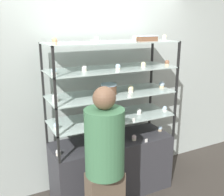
{
  "coord_description": "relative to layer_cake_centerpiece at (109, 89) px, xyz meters",
  "views": [
    {
      "loc": [
        -1.34,
        -2.65,
        2.11
      ],
      "look_at": [
        0.0,
        0.0,
        1.27
      ],
      "focal_mm": 42.0,
      "sensor_mm": 36.0,
      "label": 1
    }
  ],
  "objects": [
    {
      "name": "ground_plane",
      "position": [
        0.05,
        0.03,
        -1.39
      ],
      "size": [
        20.0,
        20.0,
        0.0
      ],
      "primitive_type": "plane",
      "color": "#38332D"
    },
    {
      "name": "back_wall",
      "position": [
        0.05,
        0.45,
        -0.09
      ],
      "size": [
        8.0,
        0.05,
        2.6
      ],
      "color": "#A8B2AD",
      "rests_on": "ground_plane"
    },
    {
      "name": "display_base",
      "position": [
        0.05,
        0.03,
        -1.02
      ],
      "size": [
        1.5,
        0.55,
        0.74
      ],
      "color": "#333338",
      "rests_on": "ground_plane"
    },
    {
      "name": "display_riser_lower",
      "position": [
        0.05,
        0.03,
        -0.37
      ],
      "size": [
        1.5,
        0.55,
        0.3
      ],
      "color": "black",
      "rests_on": "display_base"
    },
    {
      "name": "display_riser_middle",
      "position": [
        0.05,
        0.03,
        -0.08
      ],
      "size": [
        1.5,
        0.55,
        0.3
      ],
      "color": "black",
      "rests_on": "display_riser_lower"
    },
    {
      "name": "display_riser_upper",
      "position": [
        0.05,
        0.03,
        0.22
      ],
      "size": [
        1.5,
        0.55,
        0.3
      ],
      "color": "black",
      "rests_on": "display_riser_middle"
    },
    {
      "name": "display_riser_top",
      "position": [
        0.05,
        0.03,
        0.51
      ],
      "size": [
        1.5,
        0.55,
        0.3
      ],
      "color": "black",
      "rests_on": "display_riser_upper"
    },
    {
      "name": "layer_cake_centerpiece",
      "position": [
        0.0,
        0.0,
        0.0
      ],
      "size": [
        0.18,
        0.18,
        0.12
      ],
      "color": "brown",
      "rests_on": "display_riser_middle"
    },
    {
      "name": "sheet_cake_frosted",
      "position": [
        0.46,
        -0.04,
        0.56
      ],
      "size": [
        0.25,
        0.13,
        0.06
      ],
      "color": "brown",
      "rests_on": "display_riser_top"
    },
    {
      "name": "cupcake_0",
      "position": [
        -0.65,
        -0.07,
        -0.62
      ],
      "size": [
        0.06,
        0.06,
        0.07
      ],
      "color": "beige",
      "rests_on": "display_base"
    },
    {
      "name": "cupcake_1",
      "position": [
        -0.18,
        -0.1,
        -0.62
      ],
      "size": [
        0.06,
        0.06,
        0.07
      ],
      "color": "#CCB28C",
      "rests_on": "display_base"
    },
    {
      "name": "cupcake_2",
      "position": [
        0.29,
        -0.11,
        -0.62
      ],
      "size": [
        0.06,
        0.06,
        0.07
      ],
      "color": "beige",
      "rests_on": "display_base"
    },
    {
      "name": "cupcake_3",
      "position": [
        0.74,
        -0.02,
        -0.62
      ],
      "size": [
        0.06,
        0.06,
        0.07
      ],
      "color": "#CCB28C",
      "rests_on": "display_base"
    },
    {
      "name": "price_tag_0",
      "position": [
        0.39,
        -0.23,
        -0.63
      ],
      "size": [
        0.04,
        0.0,
        0.04
      ],
      "color": "white",
      "rests_on": "display_base"
    },
    {
      "name": "cupcake_4",
      "position": [
        -0.64,
        -0.04,
        -0.33
      ],
      "size": [
        0.06,
        0.06,
        0.07
      ],
      "color": "beige",
      "rests_on": "display_riser_lower"
    },
    {
      "name": "cupcake_5",
      "position": [
        -0.3,
        -0.05,
        -0.33
      ],
      "size": [
        0.06,
        0.06,
        0.07
      ],
      "color": "white",
      "rests_on": "display_riser_lower"
    },
    {
      "name": "cupcake_6",
      "position": [
        0.06,
        -0.05,
        -0.33
      ],
      "size": [
        0.06,
        0.06,
        0.07
      ],
      "color": "white",
      "rests_on": "display_riser_lower"
    },
    {
      "name": "cupcake_7",
      "position": [
        0.4,
        -0.03,
        -0.33
      ],
      "size": [
        0.06,
        0.06,
        0.07
      ],
      "color": "white",
      "rests_on": "display_riser_lower"
    },
    {
      "name": "cupcake_8",
      "position": [
        0.75,
        -0.09,
        -0.33
      ],
      "size": [
        0.06,
        0.06,
        0.07
      ],
      "color": "white",
      "rests_on": "display_riser_lower"
    },
    {
      "name": "price_tag_1",
      "position": [
        0.2,
        -0.23,
        -0.34
      ],
      "size": [
        0.04,
        0.0,
        0.04
      ],
      "color": "white",
      "rests_on": "display_riser_lower"
    },
    {
      "name": "cupcake_9",
      "position": [
        -0.63,
        -0.02,
        -0.02
      ],
      "size": [
        0.07,
        0.07,
        0.08
      ],
      "color": "white",
      "rests_on": "display_riser_middle"
    },
    {
      "name": "cupcake_10",
      "position": [
        -0.18,
        -0.09,
        -0.02
      ],
      "size": [
        0.07,
        0.07,
        0.08
      ],
      "color": "#CCB28C",
      "rests_on": "display_riser_middle"
    },
    {
      "name": "cupcake_11",
      "position": [
        0.27,
        -0.03,
        -0.02
      ],
      "size": [
        0.07,
        0.07,
        0.08
      ],
      "color": "beige",
      "rests_on": "display_riser_middle"
    },
    {
      "name": "cupcake_12",
      "position": [
        0.74,
        -0.02,
        -0.02
      ],
      "size": [
        0.07,
        0.07,
        0.08
      ],
      "color": "#CCB28C",
      "rests_on": "display_riser_middle"
    },
    {
      "name": "price_tag_2",
      "position": [
        0.14,
        -0.23,
        -0.04
      ],
      "size": [
        0.04,
        0.0,
        0.04
      ],
      "color": "white",
      "rests_on": "display_riser_middle"
    },
    {
      "name": "cupcake_13",
      "position": [
        -0.64,
        -0.06,
        0.27
      ],
      "size": [
        0.06,
        0.06,
        0.07
      ],
      "color": "white",
      "rests_on": "display_riser_upper"
    },
    {
      "name": "cupcake_14",
      "position": [
        -0.3,
        -0.02,
        0.27
      ],
      "size": [
        0.06,
        0.06,
        0.07
      ],
      "color": "beige",
      "rests_on": "display_riser_upper"
    },
    {
      "name": "cupcake_15",
      "position": [
        0.06,
        -0.11,
        0.27
      ],
      "size": [
        0.06,
        0.06,
        0.07
      ],
      "color": "beige",
      "rests_on": "display_riser_upper"
    },
    {
      "name": "cupcake_16",
      "position": [
        0.39,
        -0.1,
        0.27
      ],
      "size": [
        0.06,
        0.06,
        0.07
      ],
      "color": "beige",
      "rests_on": "display_riser_upper"
    },
    {
      "name": "cupcake_17",
      "position": [
        0.73,
        -0.11,
        0.27
      ],
      "size": [
        0.06,
        0.06,
        0.07
      ],
      "color": "#CCB28C",
      "rests_on": "display_riser_upper"
    },
    {
      "name": "price_tag_3",
      "position": [
        -0.01,
        -0.23,
        0.26
      ],
      "size": [
        0.04,
        0.0,
        0.04
      ],
      "color": "white",
      "rests_on": "display_riser_upper"
    },
    {
      "name": "cupcake_18",
      "position": [
        -0.63,
        -0.12,
        0.56
      ],
      "size": [
        0.05,
        0.05,
        0.07
      ],
      "color": "#CCB28C",
      "rests_on": "display_riser_top"
    },
    {
      "name": "cupcake_19",
      "position": [
        -0.17,
        -0.05,
        0.56
      ],
      "size": [
        0.05,
        0.05,
        0.07
      ],
      "color": "white",
      "rests_on": "display_riser_top"
    },
    {
      "name": "cupcake_20",
      "position": [
        0.27,
        -0.08,
        0.56
      ],
      "size": [
        0.05,
        0.05,
        0.07
      ],
      "color": "white",
      "rests_on": "display_riser_top"
    },
    {
      "name": "cupcake_21",
      "position": [
        0.74,
        -0.02,
        0.56
      ],
      "size": [
        0.05,
        0.05,
        0.07
      ],
      "color": "white",
      "rests_on": "display_riser_top"
    },
    {
      "name": "price_tag_4",
      "position": [
        -0.29,
        -0.23,
        0.55
      ],
      "size": [
        0.04,
        0.0,
        0.04
      ],
      "color": "white",
      "rests_on": "display_riser_top"
    },
    {
      "name": "customer_figure",
      "position": [
        -0.35,
        -0.62,
        -0.54
      ],
      "size": [
        0.37,
        0.37,
        1.59
      ],
      "color": "brown",
      "rests_on": "ground_plane"
    }
  ]
}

